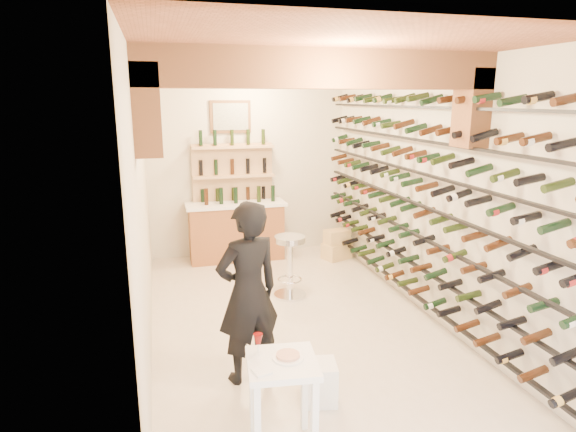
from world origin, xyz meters
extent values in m
plane|color=beige|center=(0.00, 0.00, 0.00)|extent=(6.00, 6.00, 0.00)
cube|color=beige|center=(0.00, 3.00, 1.60)|extent=(3.50, 0.02, 3.20)
cube|color=beige|center=(0.00, -3.00, 1.60)|extent=(3.50, 0.02, 3.20)
cube|color=beige|center=(-1.75, 0.00, 1.60)|extent=(0.02, 6.00, 3.20)
cube|color=beige|center=(1.75, 0.00, 1.60)|extent=(0.02, 6.00, 3.20)
cube|color=brown|center=(0.00, 0.00, 3.20)|extent=(3.50, 6.00, 0.02)
cube|color=#A06038|center=(0.00, -1.00, 3.02)|extent=(3.50, 0.35, 0.36)
cube|color=#A06038|center=(-1.63, -1.00, 2.65)|extent=(0.24, 0.35, 0.80)
cube|color=#A06038|center=(1.63, -1.00, 2.65)|extent=(0.24, 0.35, 0.80)
cube|color=black|center=(1.59, 0.00, 0.25)|extent=(0.06, 5.70, 0.03)
cube|color=black|center=(1.59, 0.00, 0.65)|extent=(0.06, 5.70, 0.03)
cube|color=black|center=(1.59, 0.00, 1.05)|extent=(0.06, 5.70, 0.03)
cube|color=black|center=(1.59, 0.00, 1.45)|extent=(0.06, 5.70, 0.03)
cube|color=black|center=(1.59, 0.00, 1.85)|extent=(0.06, 5.70, 0.03)
cube|color=black|center=(1.59, 0.00, 2.25)|extent=(0.06, 5.70, 0.03)
cube|color=black|center=(1.59, 0.00, 2.65)|extent=(0.06, 5.70, 0.03)
cube|color=#9A5A2F|center=(-0.30, 2.65, 0.48)|extent=(1.60, 0.55, 0.96)
cube|color=white|center=(-0.30, 2.65, 0.98)|extent=(1.70, 0.62, 0.05)
cube|color=tan|center=(-0.30, 2.92, 1.00)|extent=(1.40, 0.10, 2.00)
cube|color=tan|center=(-0.30, 2.82, 0.45)|extent=(1.40, 0.28, 0.04)
cube|color=tan|center=(-0.30, 2.82, 0.95)|extent=(1.40, 0.28, 0.04)
cube|color=tan|center=(-0.30, 2.82, 1.45)|extent=(1.40, 0.28, 0.04)
cube|color=tan|center=(-0.30, 2.82, 1.95)|extent=(1.40, 0.28, 0.04)
cube|color=brown|center=(-0.30, 2.97, 2.45)|extent=(0.70, 0.04, 0.55)
cube|color=#99998C|center=(-0.30, 2.94, 2.45)|extent=(0.60, 0.01, 0.45)
cube|color=white|center=(-0.73, -2.22, 0.76)|extent=(0.60, 0.60, 0.05)
cube|color=white|center=(-0.97, -2.41, 0.37)|extent=(0.05, 0.05, 0.73)
cube|color=white|center=(-0.54, -2.47, 0.37)|extent=(0.05, 0.05, 0.73)
cube|color=white|center=(-0.92, -1.98, 0.37)|extent=(0.05, 0.05, 0.73)
cube|color=white|center=(-0.49, -2.03, 0.37)|extent=(0.05, 0.05, 0.73)
cylinder|color=white|center=(-0.68, -2.20, 0.79)|extent=(0.25, 0.25, 0.02)
cylinder|color=#BF7266|center=(-0.68, -2.20, 0.81)|extent=(0.19, 0.19, 0.02)
cube|color=white|center=(-0.92, -2.35, 0.79)|extent=(0.15, 0.15, 0.02)
cylinder|color=white|center=(-0.88, -2.07, 0.78)|extent=(0.07, 0.07, 0.00)
cylinder|color=white|center=(-0.88, -2.07, 0.83)|extent=(0.01, 0.01, 0.09)
cone|color=#560907|center=(-0.88, -2.07, 0.91)|extent=(0.08, 0.08, 0.08)
cube|color=white|center=(-0.24, -1.70, 0.19)|extent=(0.36, 0.36, 0.38)
imported|color=black|center=(-0.79, -1.14, 0.91)|extent=(0.77, 0.62, 1.83)
cylinder|color=silver|center=(0.16, 0.78, 0.02)|extent=(0.46, 0.46, 0.03)
cylinder|color=silver|center=(0.16, 0.78, 0.42)|extent=(0.09, 0.09, 0.80)
cylinder|color=silver|center=(0.16, 0.78, 0.85)|extent=(0.43, 0.43, 0.08)
torus|color=silver|center=(0.16, 0.78, 0.25)|extent=(0.35, 0.35, 0.03)
cube|color=tan|center=(1.40, 2.20, 0.14)|extent=(0.55, 0.47, 0.28)
cube|color=tan|center=(1.40, 2.20, 0.40)|extent=(0.45, 0.35, 0.24)
camera|label=1|loc=(-1.58, -5.53, 2.75)|focal=30.55mm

